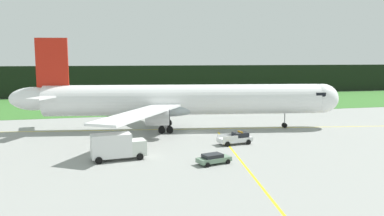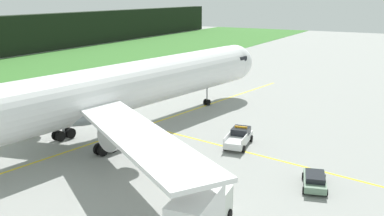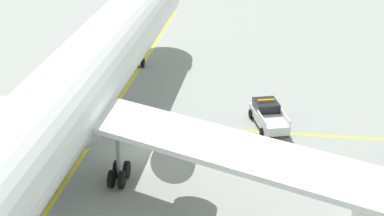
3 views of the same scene
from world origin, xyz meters
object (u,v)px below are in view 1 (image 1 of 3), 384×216
(airliner, at_px, (182,100))
(catering_truck, at_px, (117,146))
(staff_car, at_px, (214,158))
(ops_pickup_truck, at_px, (236,138))

(airliner, height_order, catering_truck, airliner)
(catering_truck, distance_m, staff_car, 12.59)
(airliner, height_order, staff_car, airliner)
(ops_pickup_truck, bearing_deg, airliner, 111.30)
(airliner, xyz_separation_m, ops_pickup_truck, (5.49, -14.08, -4.49))
(staff_car, bearing_deg, catering_truck, 157.23)
(staff_car, bearing_deg, ops_pickup_truck, 56.18)
(airliner, relative_size, staff_car, 13.13)
(catering_truck, bearing_deg, staff_car, -22.77)
(catering_truck, bearing_deg, ops_pickup_truck, 15.29)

